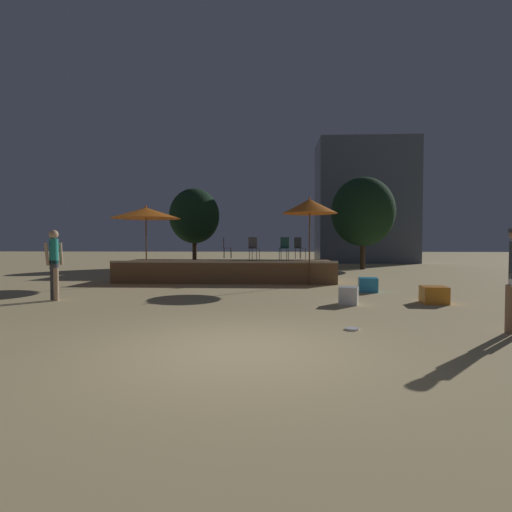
# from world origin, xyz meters

# --- Properties ---
(ground_plane) EXTENTS (120.00, 120.00, 0.00)m
(ground_plane) POSITION_xyz_m (0.00, 0.00, 0.00)
(ground_plane) COLOR tan
(wooden_deck) EXTENTS (8.55, 3.12, 0.87)m
(wooden_deck) POSITION_xyz_m (-1.39, 10.61, 0.40)
(wooden_deck) COLOR brown
(wooden_deck) RESTS_ON ground
(patio_umbrella_0) EXTENTS (2.02, 2.02, 3.21)m
(patio_umbrella_0) POSITION_xyz_m (1.82, 8.91, 2.86)
(patio_umbrella_0) COLOR brown
(patio_umbrella_0) RESTS_ON ground
(patio_umbrella_1) EXTENTS (2.62, 2.62, 2.96)m
(patio_umbrella_1) POSITION_xyz_m (-4.33, 9.27, 2.67)
(patio_umbrella_1) COLOR brown
(patio_umbrella_1) RESTS_ON ground
(cube_seat_0) EXTENTS (0.56, 0.56, 0.44)m
(cube_seat_0) POSITION_xyz_m (2.43, 4.45, 0.22)
(cube_seat_0) COLOR white
(cube_seat_0) RESTS_ON ground
(cube_seat_1) EXTENTS (0.65, 0.65, 0.44)m
(cube_seat_1) POSITION_xyz_m (3.51, 7.07, 0.22)
(cube_seat_1) COLOR #2D9EDB
(cube_seat_1) RESTS_ON ground
(cube_seat_2) EXTENTS (0.66, 0.66, 0.43)m
(cube_seat_2) POSITION_xyz_m (4.65, 4.73, 0.22)
(cube_seat_2) COLOR orange
(cube_seat_2) RESTS_ON ground
(person_0) EXTENTS (0.35, 0.45, 1.90)m
(person_0) POSITION_xyz_m (-5.35, 4.71, 1.07)
(person_0) COLOR #3F3F47
(person_0) RESTS_ON ground
(bistro_chair_0) EXTENTS (0.42, 0.42, 0.90)m
(bistro_chair_0) POSITION_xyz_m (0.94, 10.31, 1.42)
(bistro_chair_0) COLOR #1E4C47
(bistro_chair_0) RESTS_ON wooden_deck
(bistro_chair_1) EXTENTS (0.45, 0.46, 0.90)m
(bistro_chair_1) POSITION_xyz_m (-0.29, 10.07, 1.42)
(bistro_chair_1) COLOR #47474C
(bistro_chair_1) RESTS_ON wooden_deck
(bistro_chair_2) EXTENTS (0.48, 0.48, 0.90)m
(bistro_chair_2) POSITION_xyz_m (1.56, 10.97, 1.42)
(bistro_chair_2) COLOR #2D3338
(bistro_chair_2) RESTS_ON wooden_deck
(bistro_chair_3) EXTENTS (0.41, 0.41, 0.90)m
(bistro_chair_3) POSITION_xyz_m (-1.58, 11.44, 1.42)
(bistro_chair_3) COLOR #47474C
(bistro_chair_3) RESTS_ON wooden_deck
(frisbee_disc) EXTENTS (0.25, 0.25, 0.03)m
(frisbee_disc) POSITION_xyz_m (1.95, 1.48, 0.02)
(frisbee_disc) COLOR white
(frisbee_disc) RESTS_ON ground
(background_tree_0) EXTENTS (3.22, 3.22, 5.03)m
(background_tree_0) POSITION_xyz_m (-4.66, 19.92, 3.25)
(background_tree_0) COLOR #3D2B1C
(background_tree_0) RESTS_ON ground
(background_tree_1) EXTENTS (3.62, 3.62, 5.31)m
(background_tree_1) POSITION_xyz_m (5.61, 17.62, 3.32)
(background_tree_1) COLOR #3D2B1C
(background_tree_1) RESTS_ON ground
(distant_building) EXTENTS (7.35, 4.44, 9.37)m
(distant_building) POSITION_xyz_m (7.54, 26.00, 4.68)
(distant_building) COLOR #4C5666
(distant_building) RESTS_ON ground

